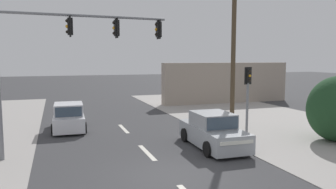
{
  "coord_description": "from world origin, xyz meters",
  "views": [
    {
      "loc": [
        -3.56,
        -10.05,
        3.95
      ],
      "look_at": [
        1.28,
        4.0,
        2.33
      ],
      "focal_mm": 35.0,
      "sensor_mm": 36.0,
      "label": 1
    }
  ],
  "objects_px": {
    "traffic_signal_mast": "(62,49)",
    "utility_pole_midground_right": "(234,34)",
    "pedestal_signal_right_kerb": "(248,91)",
    "sedan_oncoming_near": "(213,132)",
    "hatchback_kerbside_parked": "(69,118)"
  },
  "relations": [
    {
      "from": "hatchback_kerbside_parked",
      "to": "traffic_signal_mast",
      "type": "bearing_deg",
      "value": -94.0
    },
    {
      "from": "utility_pole_midground_right",
      "to": "hatchback_kerbside_parked",
      "type": "height_order",
      "value": "utility_pole_midground_right"
    },
    {
      "from": "traffic_signal_mast",
      "to": "pedestal_signal_right_kerb",
      "type": "relative_size",
      "value": 1.93
    },
    {
      "from": "pedestal_signal_right_kerb",
      "to": "hatchback_kerbside_parked",
      "type": "distance_m",
      "value": 9.75
    },
    {
      "from": "hatchback_kerbside_parked",
      "to": "sedan_oncoming_near",
      "type": "xyz_separation_m",
      "value": [
        5.97,
        -5.73,
        0.0
      ]
    },
    {
      "from": "pedestal_signal_right_kerb",
      "to": "hatchback_kerbside_parked",
      "type": "relative_size",
      "value": 0.96
    },
    {
      "from": "traffic_signal_mast",
      "to": "utility_pole_midground_right",
      "type": "bearing_deg",
      "value": 15.04
    },
    {
      "from": "utility_pole_midground_right",
      "to": "sedan_oncoming_near",
      "type": "bearing_deg",
      "value": -130.53
    },
    {
      "from": "utility_pole_midground_right",
      "to": "pedestal_signal_right_kerb",
      "type": "bearing_deg",
      "value": -106.03
    },
    {
      "from": "pedestal_signal_right_kerb",
      "to": "hatchback_kerbside_parked",
      "type": "height_order",
      "value": "pedestal_signal_right_kerb"
    },
    {
      "from": "utility_pole_midground_right",
      "to": "pedestal_signal_right_kerb",
      "type": "distance_m",
      "value": 4.16
    },
    {
      "from": "sedan_oncoming_near",
      "to": "pedestal_signal_right_kerb",
      "type": "bearing_deg",
      "value": 17.17
    },
    {
      "from": "traffic_signal_mast",
      "to": "sedan_oncoming_near",
      "type": "relative_size",
      "value": 1.61
    },
    {
      "from": "traffic_signal_mast",
      "to": "pedestal_signal_right_kerb",
      "type": "distance_m",
      "value": 8.71
    },
    {
      "from": "pedestal_signal_right_kerb",
      "to": "sedan_oncoming_near",
      "type": "bearing_deg",
      "value": -162.83
    }
  ]
}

